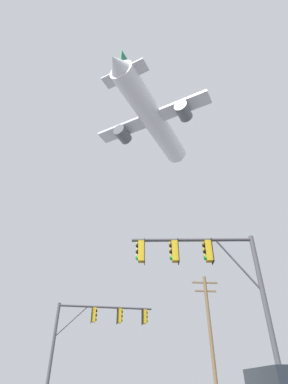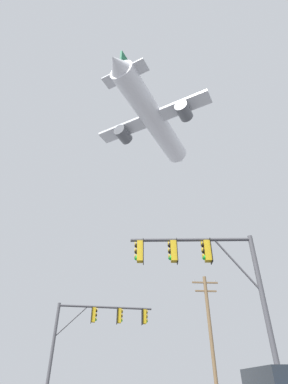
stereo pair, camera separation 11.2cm
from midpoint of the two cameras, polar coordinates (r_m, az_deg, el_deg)
name	(u,v)px [view 1 (the left image)]	position (r m, az deg, el deg)	size (l,w,h in m)	color
signal_pole_near	(209,272)	(12.73, 12.31, -14.87)	(5.28, 0.78, 6.71)	#4C4C51
signal_pole_far	(96,325)	(21.54, -9.45, -24.07)	(6.37, 0.94, 5.86)	#4C4C51
utility_pole	(210,331)	(25.83, 12.54, -24.71)	(2.20, 0.28, 9.00)	brown
airplane	(153,119)	(57.72, 1.72, 13.91)	(20.49, 26.53, 7.96)	white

